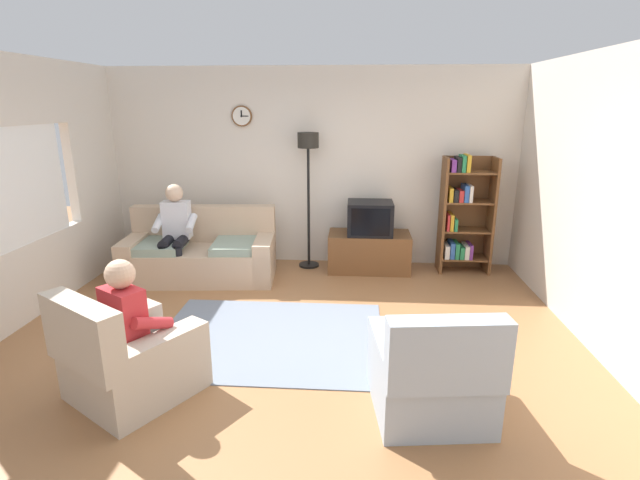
{
  "coord_description": "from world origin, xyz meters",
  "views": [
    {
      "loc": [
        0.58,
        -3.99,
        2.22
      ],
      "look_at": [
        0.24,
        0.72,
        0.86
      ],
      "focal_mm": 26.68,
      "sensor_mm": 36.0,
      "label": 1
    }
  ],
  "objects_px": {
    "tv": "(370,218)",
    "armchair_near_bookshelf": "(430,376)",
    "person_in_left_armchair": "(136,320)",
    "floor_lamp": "(308,163)",
    "person_on_couch": "(175,228)",
    "couch": "(201,255)",
    "bookshelf": "(463,214)",
    "tv_stand": "(369,252)",
    "armchair_near_window": "(130,361)"
  },
  "relations": [
    {
      "from": "bookshelf",
      "to": "person_in_left_armchair",
      "type": "xyz_separation_m",
      "value": [
        -3.12,
        -3.06,
        -0.19
      ]
    },
    {
      "from": "couch",
      "to": "floor_lamp",
      "type": "relative_size",
      "value": 1.06
    },
    {
      "from": "tv_stand",
      "to": "person_on_couch",
      "type": "xyz_separation_m",
      "value": [
        -2.48,
        -0.56,
        0.44
      ]
    },
    {
      "from": "armchair_near_bookshelf",
      "to": "person_in_left_armchair",
      "type": "distance_m",
      "value": 2.27
    },
    {
      "from": "couch",
      "to": "tv_stand",
      "type": "bearing_deg",
      "value": 11.63
    },
    {
      "from": "floor_lamp",
      "to": "person_on_couch",
      "type": "distance_m",
      "value": 1.92
    },
    {
      "from": "armchair_near_bookshelf",
      "to": "armchair_near_window",
      "type": "bearing_deg",
      "value": 178.82
    },
    {
      "from": "tv",
      "to": "bookshelf",
      "type": "distance_m",
      "value": 1.24
    },
    {
      "from": "armchair_near_window",
      "to": "bookshelf",
      "type": "bearing_deg",
      "value": 44.74
    },
    {
      "from": "tv",
      "to": "couch",
      "type": "bearing_deg",
      "value": -168.98
    },
    {
      "from": "tv_stand",
      "to": "person_in_left_armchair",
      "type": "relative_size",
      "value": 0.98
    },
    {
      "from": "tv_stand",
      "to": "floor_lamp",
      "type": "relative_size",
      "value": 0.59
    },
    {
      "from": "bookshelf",
      "to": "person_on_couch",
      "type": "relative_size",
      "value": 1.28
    },
    {
      "from": "tv",
      "to": "bookshelf",
      "type": "xyz_separation_m",
      "value": [
        1.23,
        0.09,
        0.06
      ]
    },
    {
      "from": "armchair_near_bookshelf",
      "to": "bookshelf",
      "type": "bearing_deg",
      "value": 74.69
    },
    {
      "from": "couch",
      "to": "armchair_near_window",
      "type": "relative_size",
      "value": 1.68
    },
    {
      "from": "couch",
      "to": "armchair_near_window",
      "type": "xyz_separation_m",
      "value": [
        0.27,
        -2.62,
        -0.02
      ]
    },
    {
      "from": "couch",
      "to": "tv",
      "type": "height_order",
      "value": "tv"
    },
    {
      "from": "armchair_near_bookshelf",
      "to": "tv",
      "type": "bearing_deg",
      "value": 96.68
    },
    {
      "from": "couch",
      "to": "tv",
      "type": "relative_size",
      "value": 3.28
    },
    {
      "from": "bookshelf",
      "to": "person_on_couch",
      "type": "xyz_separation_m",
      "value": [
        -3.71,
        -0.63,
        -0.1
      ]
    },
    {
      "from": "bookshelf",
      "to": "person_in_left_armchair",
      "type": "height_order",
      "value": "bookshelf"
    },
    {
      "from": "couch",
      "to": "person_on_couch",
      "type": "height_order",
      "value": "person_on_couch"
    },
    {
      "from": "tv_stand",
      "to": "bookshelf",
      "type": "height_order",
      "value": "bookshelf"
    },
    {
      "from": "couch",
      "to": "armchair_near_bookshelf",
      "type": "xyz_separation_m",
      "value": [
        2.56,
        -2.67,
        -0.02
      ]
    },
    {
      "from": "bookshelf",
      "to": "armchair_near_window",
      "type": "bearing_deg",
      "value": -135.26
    },
    {
      "from": "floor_lamp",
      "to": "person_on_couch",
      "type": "height_order",
      "value": "floor_lamp"
    },
    {
      "from": "floor_lamp",
      "to": "person_on_couch",
      "type": "bearing_deg",
      "value": -158.02
    },
    {
      "from": "bookshelf",
      "to": "armchair_near_window",
      "type": "xyz_separation_m",
      "value": [
        -3.17,
        -3.14,
        -0.51
      ]
    },
    {
      "from": "person_in_left_armchair",
      "to": "armchair_near_bookshelf",
      "type": "bearing_deg",
      "value": -3.12
    },
    {
      "from": "tv",
      "to": "person_on_couch",
      "type": "height_order",
      "value": "person_on_couch"
    },
    {
      "from": "floor_lamp",
      "to": "armchair_near_window",
      "type": "xyz_separation_m",
      "value": [
        -1.1,
        -3.17,
        -1.16
      ]
    },
    {
      "from": "armchair_near_bookshelf",
      "to": "person_in_left_armchair",
      "type": "bearing_deg",
      "value": 176.88
    },
    {
      "from": "armchair_near_bookshelf",
      "to": "person_on_couch",
      "type": "xyz_separation_m",
      "value": [
        -2.84,
        2.56,
        0.41
      ]
    },
    {
      "from": "armchair_near_bookshelf",
      "to": "person_in_left_armchair",
      "type": "relative_size",
      "value": 0.86
    },
    {
      "from": "tv",
      "to": "floor_lamp",
      "type": "bearing_deg",
      "value": 171.6
    },
    {
      "from": "person_on_couch",
      "to": "armchair_near_window",
      "type": "bearing_deg",
      "value": -77.79
    },
    {
      "from": "tv_stand",
      "to": "armchair_near_window",
      "type": "xyz_separation_m",
      "value": [
        -1.93,
        -3.07,
        0.03
      ]
    },
    {
      "from": "couch",
      "to": "tv_stand",
      "type": "xyz_separation_m",
      "value": [
        2.2,
        0.45,
        -0.05
      ]
    },
    {
      "from": "floor_lamp",
      "to": "person_in_left_armchair",
      "type": "distance_m",
      "value": 3.38
    },
    {
      "from": "person_in_left_armchair",
      "to": "floor_lamp",
      "type": "bearing_deg",
      "value": 71.27
    },
    {
      "from": "couch",
      "to": "bookshelf",
      "type": "distance_m",
      "value": 3.51
    },
    {
      "from": "tv_stand",
      "to": "person_on_couch",
      "type": "distance_m",
      "value": 2.58
    },
    {
      "from": "bookshelf",
      "to": "armchair_near_window",
      "type": "distance_m",
      "value": 4.49
    },
    {
      "from": "tv",
      "to": "armchair_near_window",
      "type": "height_order",
      "value": "tv"
    },
    {
      "from": "armchair_near_window",
      "to": "couch",
      "type": "bearing_deg",
      "value": 95.85
    },
    {
      "from": "floor_lamp",
      "to": "armchair_near_bookshelf",
      "type": "xyz_separation_m",
      "value": [
        1.2,
        -3.22,
        -1.16
      ]
    },
    {
      "from": "couch",
      "to": "bookshelf",
      "type": "height_order",
      "value": "bookshelf"
    },
    {
      "from": "tv",
      "to": "armchair_near_bookshelf",
      "type": "bearing_deg",
      "value": -83.32
    },
    {
      "from": "armchair_near_window",
      "to": "tv_stand",
      "type": "bearing_deg",
      "value": 57.82
    }
  ]
}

